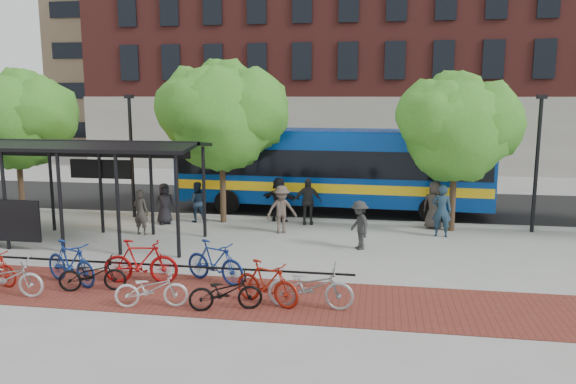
% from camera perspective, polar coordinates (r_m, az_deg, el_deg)
% --- Properties ---
extents(ground, '(160.00, 160.00, 0.00)m').
position_cam_1_polar(ground, '(19.31, -0.65, -5.53)').
color(ground, '#9E9E99').
rests_on(ground, ground).
extents(asphalt_street, '(160.00, 8.00, 0.01)m').
position_cam_1_polar(asphalt_street, '(27.02, 2.32, -1.08)').
color(asphalt_street, black).
rests_on(asphalt_street, ground).
extents(curb, '(160.00, 0.25, 0.12)m').
position_cam_1_polar(curb, '(23.13, 1.09, -2.80)').
color(curb, '#B7B7B2').
rests_on(curb, ground).
extents(brick_strip, '(24.00, 3.00, 0.01)m').
position_cam_1_polar(brick_strip, '(15.22, -11.58, -10.01)').
color(brick_strip, maroon).
rests_on(brick_strip, ground).
extents(bike_rack_rail, '(12.00, 0.05, 0.95)m').
position_cam_1_polar(bike_rack_rail, '(16.49, -14.73, -8.58)').
color(bike_rack_rail, black).
rests_on(bike_rack_rail, ground).
extents(building_brick, '(55.00, 14.00, 20.00)m').
position_cam_1_polar(building_brick, '(45.11, 18.66, 15.54)').
color(building_brick, maroon).
rests_on(building_brick, ground).
extents(bus_shelter, '(10.60, 3.07, 3.60)m').
position_cam_1_polar(bus_shelter, '(21.29, -23.05, 3.34)').
color(bus_shelter, black).
rests_on(bus_shelter, ground).
extents(tree_a, '(4.90, 4.00, 6.18)m').
position_cam_1_polar(tree_a, '(26.48, -25.75, 6.97)').
color(tree_a, '#382619').
rests_on(tree_a, ground).
extents(tree_b, '(5.15, 4.20, 6.47)m').
position_cam_1_polar(tree_b, '(22.55, -6.52, 8.10)').
color(tree_b, '#382619').
rests_on(tree_b, ground).
extents(tree_c, '(4.66, 3.80, 5.92)m').
position_cam_1_polar(tree_c, '(21.89, 16.94, 6.62)').
color(tree_c, '#382619').
rests_on(tree_c, ground).
extents(lamp_post_left, '(0.35, 0.20, 5.12)m').
position_cam_1_polar(lamp_post_left, '(24.33, -15.61, 3.88)').
color(lamp_post_left, black).
rests_on(lamp_post_left, ground).
extents(lamp_post_right, '(0.35, 0.20, 5.12)m').
position_cam_1_polar(lamp_post_right, '(22.79, 23.98, 3.01)').
color(lamp_post_right, black).
rests_on(lamp_post_right, ground).
extents(bus, '(13.55, 3.58, 3.63)m').
position_cam_1_polar(bus, '(24.64, 4.38, 2.74)').
color(bus, navy).
rests_on(bus, ground).
extents(bike_2, '(2.01, 0.84, 1.03)m').
position_cam_1_polar(bike_2, '(16.19, -26.67, -7.76)').
color(bike_2, '#B3B3B6').
rests_on(bike_2, ground).
extents(bike_3, '(2.07, 1.34, 1.21)m').
position_cam_1_polar(bike_3, '(16.50, -21.21, -6.72)').
color(bike_3, navy).
rests_on(bike_3, ground).
extents(bike_4, '(1.85, 1.03, 0.92)m').
position_cam_1_polar(bike_4, '(15.79, -19.25, -7.89)').
color(bike_4, black).
rests_on(bike_4, ground).
extents(bike_5, '(2.12, 0.86, 1.23)m').
position_cam_1_polar(bike_5, '(15.99, -14.74, -6.85)').
color(bike_5, maroon).
rests_on(bike_5, ground).
extents(bike_6, '(1.87, 1.00, 0.93)m').
position_cam_1_polar(bike_6, '(14.23, -13.71, -9.52)').
color(bike_6, '#BABABC').
rests_on(bike_6, ground).
extents(bike_7, '(2.02, 1.27, 1.18)m').
position_cam_1_polar(bike_7, '(15.67, -7.44, -7.04)').
color(bike_7, navy).
rests_on(bike_7, ground).
extents(bike_8, '(1.87, 1.10, 0.93)m').
position_cam_1_polar(bike_8, '(13.73, -6.36, -10.04)').
color(bike_8, black).
rests_on(bike_8, ground).
extents(bike_9, '(1.89, 1.20, 1.10)m').
position_cam_1_polar(bike_9, '(13.99, -2.16, -9.22)').
color(bike_9, maroon).
rests_on(bike_9, ground).
extents(bike_10, '(2.11, 0.76, 1.11)m').
position_cam_1_polar(bike_10, '(13.74, 2.31, -9.57)').
color(bike_10, gray).
rests_on(bike_10, ground).
extents(pedestrian_0, '(0.97, 0.90, 1.66)m').
position_cam_1_polar(pedestrian_0, '(22.97, -12.45, -1.16)').
color(pedestrian_0, black).
rests_on(pedestrian_0, ground).
extents(pedestrian_1, '(0.69, 0.53, 1.70)m').
position_cam_1_polar(pedestrian_1, '(21.41, -14.71, -2.00)').
color(pedestrian_1, '#38322C').
rests_on(pedestrian_1, ground).
extents(pedestrian_2, '(0.95, 0.83, 1.65)m').
position_cam_1_polar(pedestrian_2, '(23.10, -9.25, -1.01)').
color(pedestrian_2, '#1A2A3D').
rests_on(pedestrian_2, ground).
extents(pedestrian_3, '(1.34, 1.11, 1.80)m').
position_cam_1_polar(pedestrian_3, '(20.94, -0.65, -1.79)').
color(pedestrian_3, '#4E403A').
rests_on(pedestrian_3, ground).
extents(pedestrian_4, '(1.16, 0.66, 1.86)m').
position_cam_1_polar(pedestrian_4, '(22.40, 1.99, -0.95)').
color(pedestrian_4, '#2A2A2A').
rests_on(pedestrian_4, ground).
extents(pedestrian_5, '(1.78, 1.05, 1.82)m').
position_cam_1_polar(pedestrian_5, '(22.89, -0.91, -0.76)').
color(pedestrian_5, black).
rests_on(pedestrian_5, ground).
extents(pedestrian_6, '(1.07, 0.91, 1.86)m').
position_cam_1_polar(pedestrian_6, '(22.37, 14.64, -1.28)').
color(pedestrian_6, '#3C3430').
rests_on(pedestrian_6, ground).
extents(pedestrian_7, '(0.74, 0.53, 1.92)m').
position_cam_1_polar(pedestrian_7, '(21.18, 15.34, -1.84)').
color(pedestrian_7, '#1E3346').
rests_on(pedestrian_7, ground).
extents(pedestrian_9, '(1.03, 1.23, 1.65)m').
position_cam_1_polar(pedestrian_9, '(18.93, 7.27, -3.36)').
color(pedestrian_9, '#282828').
rests_on(pedestrian_9, ground).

